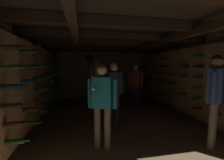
{
  "coord_description": "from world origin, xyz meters",
  "views": [
    {
      "loc": [
        -0.93,
        -4.12,
        1.57
      ],
      "look_at": [
        -0.0,
        0.49,
        1.1
      ],
      "focal_mm": 24.17,
      "sensor_mm": 36.0,
      "label": 1
    }
  ],
  "objects": [
    {
      "name": "display_bottle",
      "position": [
        0.09,
        1.66,
        1.04
      ],
      "size": [
        0.08,
        0.08,
        0.35
      ],
      "color": "#0F2838",
      "rests_on": "wine_crate_stack"
    },
    {
      "name": "person_guest_near_left",
      "position": [
        -0.57,
        -1.43,
        0.95
      ],
      "size": [
        0.51,
        0.32,
        1.59
      ],
      "color": "brown",
      "rests_on": "ground_plane"
    },
    {
      "name": "room_shell",
      "position": [
        0.0,
        0.27,
        1.43
      ],
      "size": [
        4.72,
        6.52,
        2.41
      ],
      "color": "gray",
      "rests_on": "ground_plane"
    },
    {
      "name": "person_guest_far_right",
      "position": [
        0.99,
        1.05,
        0.93
      ],
      "size": [
        0.47,
        0.37,
        1.56
      ],
      "color": "#232D4C",
      "rests_on": "ground_plane"
    },
    {
      "name": "person_host_center",
      "position": [
        -0.11,
        -0.3,
        0.97
      ],
      "size": [
        0.54,
        0.26,
        1.62
      ],
      "color": "#2D2D33",
      "rests_on": "ground_plane"
    },
    {
      "name": "person_guest_near_right",
      "position": [
        1.48,
        -1.8,
        1.07
      ],
      "size": [
        0.44,
        0.44,
        1.75
      ],
      "color": "brown",
      "rests_on": "ground_plane"
    },
    {
      "name": "person_guest_rear_center",
      "position": [
        -0.36,
        1.05,
        1.07
      ],
      "size": [
        0.53,
        0.39,
        1.75
      ],
      "color": "#4C473D",
      "rests_on": "ground_plane"
    },
    {
      "name": "ground_plane",
      "position": [
        0.0,
        0.0,
        0.0
      ],
      "size": [
        8.4,
        8.4,
        0.0
      ],
      "primitive_type": "plane",
      "color": "#8C7051"
    },
    {
      "name": "wine_crate_stack",
      "position": [
        0.12,
        1.6,
        0.45
      ],
      "size": [
        0.52,
        0.35,
        0.9
      ],
      "color": "#A37547",
      "rests_on": "ground_plane"
    }
  ]
}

